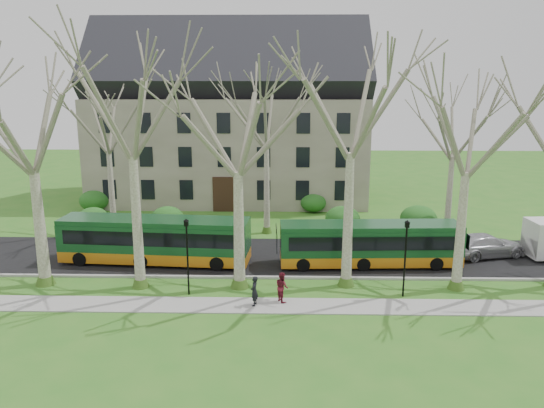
{
  "coord_description": "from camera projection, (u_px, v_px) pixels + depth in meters",
  "views": [
    {
      "loc": [
        -0.69,
        -28.72,
        11.89
      ],
      "look_at": [
        -1.4,
        3.0,
        4.3
      ],
      "focal_mm": 35.0,
      "sensor_mm": 36.0,
      "label": 1
    }
  ],
  "objects": [
    {
      "name": "road",
      "position": [
        293.0,
        257.0,
        36.02
      ],
      "size": [
        80.0,
        8.0,
        0.06
      ],
      "primitive_type": "cube",
      "color": "black",
      "rests_on": "ground"
    },
    {
      "name": "bus_lead",
      "position": [
        155.0,
        240.0,
        34.51
      ],
      "size": [
        12.42,
        3.48,
        3.06
      ],
      "primitive_type": null,
      "rotation": [
        0.0,
        0.0,
        -0.08
      ],
      "color": "#134320",
      "rests_on": "road"
    },
    {
      "name": "pedestrian_a",
      "position": [
        254.0,
        291.0,
        28.09
      ],
      "size": [
        0.49,
        0.65,
        1.62
      ],
      "primitive_type": "imported",
      "rotation": [
        0.0,
        0.0,
        -1.75
      ],
      "color": "black",
      "rests_on": "sidewalk"
    },
    {
      "name": "sedan",
      "position": [
        486.0,
        245.0,
        35.84
      ],
      "size": [
        5.73,
        3.57,
        1.55
      ],
      "primitive_type": "imported",
      "rotation": [
        0.0,
        0.0,
        1.85
      ],
      "color": "#B6B5BA",
      "rests_on": "road"
    },
    {
      "name": "tree_row_verge",
      "position": [
        296.0,
        168.0,
        29.34
      ],
      "size": [
        49.0,
        7.0,
        14.0
      ],
      "color": "gray",
      "rests_on": "ground"
    },
    {
      "name": "pedestrian_b",
      "position": [
        282.0,
        287.0,
        28.62
      ],
      "size": [
        0.93,
        1.0,
        1.64
      ],
      "primitive_type": "imported",
      "rotation": [
        0.0,
        0.0,
        2.06
      ],
      "color": "maroon",
      "rests_on": "sidewalk"
    },
    {
      "name": "hedges",
      "position": [
        236.0,
        212.0,
        44.16
      ],
      "size": [
        30.6,
        8.6,
        2.0
      ],
      "color": "#16501C",
      "rests_on": "ground"
    },
    {
      "name": "lamp_row",
      "position": [
        296.0,
        252.0,
        29.11
      ],
      "size": [
        36.22,
        0.22,
        4.3
      ],
      "color": "black",
      "rests_on": "ground"
    },
    {
      "name": "bus_follow",
      "position": [
        370.0,
        244.0,
        34.03
      ],
      "size": [
        11.58,
        2.88,
        2.87
      ],
      "primitive_type": null,
      "rotation": [
        0.0,
        0.0,
        0.04
      ],
      "color": "#134320",
      "rests_on": "road"
    },
    {
      "name": "building",
      "position": [
        230.0,
        117.0,
        52.27
      ],
      "size": [
        26.5,
        12.2,
        16.0
      ],
      "color": "gray",
      "rests_on": "ground"
    },
    {
      "name": "tree_row_far",
      "position": [
        275.0,
        158.0,
        40.01
      ],
      "size": [
        33.0,
        7.0,
        12.0
      ],
      "color": "gray",
      "rests_on": "ground"
    },
    {
      "name": "ground",
      "position": [
        295.0,
        288.0,
        30.68
      ],
      "size": [
        120.0,
        120.0,
        0.0
      ],
      "primitive_type": "plane",
      "color": "#307020",
      "rests_on": "ground"
    },
    {
      "name": "curb",
      "position": [
        295.0,
        278.0,
        32.12
      ],
      "size": [
        80.0,
        0.25,
        0.14
      ],
      "primitive_type": "cube",
      "color": "#A5A39E",
      "rests_on": "ground"
    },
    {
      "name": "sidewalk",
      "position": [
        296.0,
        306.0,
        28.24
      ],
      "size": [
        70.0,
        2.0,
        0.06
      ],
      "primitive_type": "cube",
      "color": "gray",
      "rests_on": "ground"
    }
  ]
}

